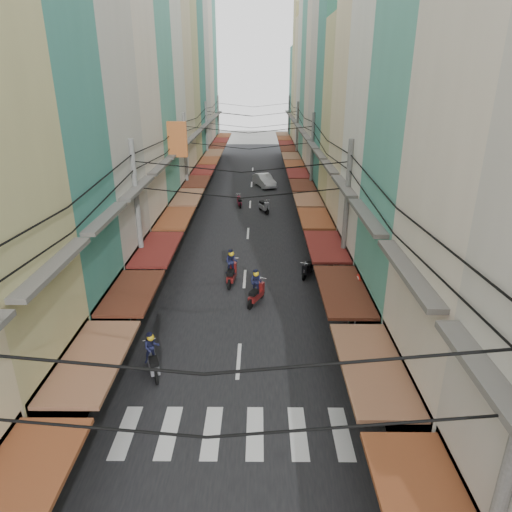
{
  "coord_description": "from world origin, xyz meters",
  "views": [
    {
      "loc": [
        0.82,
        -17.62,
        10.83
      ],
      "look_at": [
        0.66,
        4.23,
        2.12
      ],
      "focal_mm": 32.0,
      "sensor_mm": 36.0,
      "label": 1
    }
  ],
  "objects_px": {
    "white_car": "(264,186)",
    "bicycle": "(391,344)",
    "traffic_sign": "(357,293)",
    "market_umbrella": "(397,303)"
  },
  "relations": [
    {
      "from": "white_car",
      "to": "traffic_sign",
      "type": "bearing_deg",
      "value": -102.67
    },
    {
      "from": "white_car",
      "to": "traffic_sign",
      "type": "xyz_separation_m",
      "value": [
        3.58,
        -29.66,
        2.38
      ]
    },
    {
      "from": "traffic_sign",
      "to": "bicycle",
      "type": "bearing_deg",
      "value": -4.13
    },
    {
      "from": "market_umbrella",
      "to": "traffic_sign",
      "type": "xyz_separation_m",
      "value": [
        -1.66,
        0.13,
        0.41
      ]
    },
    {
      "from": "bicycle",
      "to": "market_umbrella",
      "type": "relative_size",
      "value": 0.65
    },
    {
      "from": "bicycle",
      "to": "market_umbrella",
      "type": "xyz_separation_m",
      "value": [
        0.04,
        -0.01,
        1.97
      ]
    },
    {
      "from": "white_car",
      "to": "bicycle",
      "type": "bearing_deg",
      "value": -99.66
    },
    {
      "from": "white_car",
      "to": "bicycle",
      "type": "distance_m",
      "value": 30.23
    },
    {
      "from": "market_umbrella",
      "to": "bicycle",
      "type": "bearing_deg",
      "value": 161.36
    },
    {
      "from": "white_car",
      "to": "traffic_sign",
      "type": "relative_size",
      "value": 1.41
    }
  ]
}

